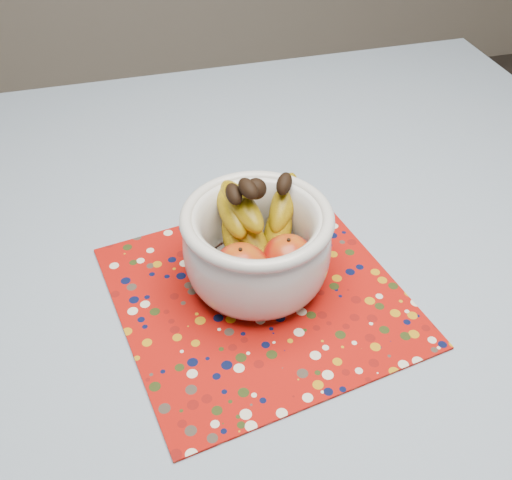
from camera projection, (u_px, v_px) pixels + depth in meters
table at (292, 298)px, 0.95m from camera, size 1.20×1.20×0.75m
tablecloth at (294, 261)px, 0.89m from camera, size 1.32×1.32×0.01m
placemat at (259, 295)px, 0.83m from camera, size 0.43×0.43×0.00m
fruit_bowl at (258, 238)px, 0.81m from camera, size 0.22×0.21×0.17m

